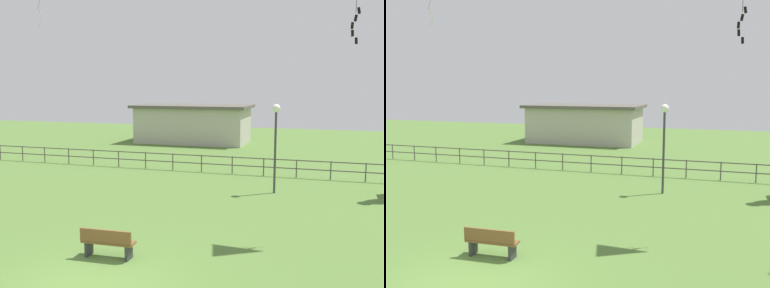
{
  "view_description": "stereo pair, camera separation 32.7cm",
  "coord_description": "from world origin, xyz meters",
  "views": [
    {
      "loc": [
        5.26,
        -8.59,
        4.74
      ],
      "look_at": [
        0.92,
        5.38,
        2.76
      ],
      "focal_mm": 40.63,
      "sensor_mm": 36.0,
      "label": 1
    },
    {
      "loc": [
        5.57,
        -8.48,
        4.74
      ],
      "look_at": [
        0.92,
        5.38,
        2.76
      ],
      "focal_mm": 40.63,
      "sensor_mm": 36.0,
      "label": 2
    }
  ],
  "objects": [
    {
      "name": "pavilion_building",
      "position": [
        -5.37,
        26.0,
        1.58
      ],
      "size": [
        9.47,
        5.27,
        3.12
      ],
      "color": "#B7B2A3",
      "rests_on": "ground_plane"
    },
    {
      "name": "lamppost",
      "position": [
        3.17,
        10.43,
        2.9
      ],
      "size": [
        0.36,
        0.36,
        3.94
      ],
      "color": "#38383D",
      "rests_on": "ground_plane"
    },
    {
      "name": "waterfront_railing",
      "position": [
        -0.34,
        14.0,
        0.63
      ],
      "size": [
        36.02,
        0.06,
        0.95
      ],
      "color": "#4C4742",
      "rests_on": "ground_plane"
    },
    {
      "name": "ground_plane",
      "position": [
        0.0,
        0.0,
        0.0
      ],
      "size": [
        80.0,
        80.0,
        0.0
      ],
      "primitive_type": "plane",
      "color": "#517533"
    },
    {
      "name": "park_bench",
      "position": [
        -0.36,
        1.66,
        0.46
      ],
      "size": [
        1.52,
        0.48,
        0.85
      ],
      "color": "brown",
      "rests_on": "ground_plane"
    }
  ]
}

